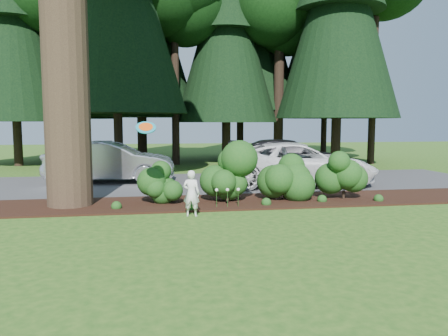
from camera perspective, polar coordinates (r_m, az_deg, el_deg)
name	(u,v)px	position (r m, az deg, el deg)	size (l,w,h in m)	color
ground	(259,229)	(9.79, 4.62, -7.95)	(80.00, 80.00, 0.00)	#224D16
mulch_bed	(233,202)	(12.89, 1.12, -4.43)	(16.00, 2.50, 0.05)	black
driveway	(213,183)	(17.04, -1.48, -1.91)	(22.00, 6.00, 0.03)	#38383A
shrub_row	(259,175)	(12.83, 4.60, -0.96)	(6.53, 1.60, 1.61)	#184916
lily_cluster	(227,191)	(11.94, 0.45, -2.97)	(0.69, 0.09, 0.57)	#184916
car_silver_wagon	(111,162)	(17.46, -14.57, 0.77)	(1.69, 4.84, 1.59)	#AEAEB3
car_white_suv	(298,164)	(16.29, 9.65, 0.50)	(2.63, 5.71, 1.59)	white
car_dark_suv	(288,157)	(19.86, 8.38, 1.45)	(2.18, 5.37, 1.56)	black
child	(191,193)	(10.97, -4.29, -3.32)	(0.43, 0.28, 1.17)	white
frisbee	(146,127)	(10.81, -10.18, 5.25)	(0.50, 0.42, 0.31)	teal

